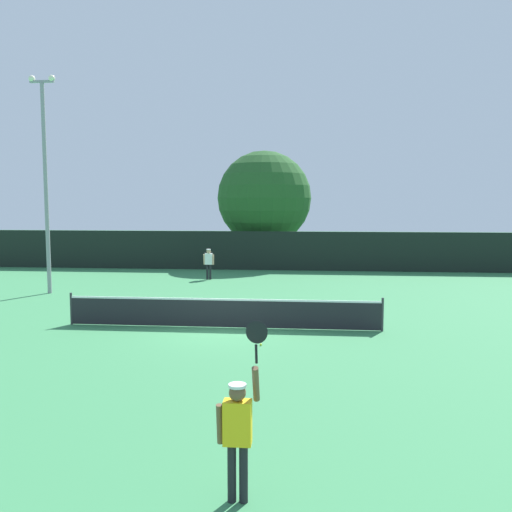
% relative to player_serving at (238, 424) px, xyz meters
% --- Properties ---
extents(ground_plane, '(120.00, 120.00, 0.00)m').
position_rel_player_serving_xyz_m(ground_plane, '(-1.83, 10.20, -1.09)').
color(ground_plane, '#387F4C').
extents(tennis_net, '(10.30, 0.08, 1.07)m').
position_rel_player_serving_xyz_m(tennis_net, '(-1.83, 10.20, -0.58)').
color(tennis_net, '#232328').
rests_on(tennis_net, ground).
extents(perimeter_fence, '(35.63, 0.12, 2.34)m').
position_rel_player_serving_xyz_m(perimeter_fence, '(-1.83, 25.46, 0.08)').
color(perimeter_fence, black).
rests_on(perimeter_fence, ground).
extents(player_serving, '(0.68, 0.39, 2.50)m').
position_rel_player_serving_xyz_m(player_serving, '(0.00, 0.00, 0.00)').
color(player_serving, yellow).
rests_on(player_serving, ground).
extents(player_receiving, '(0.57, 0.24, 1.61)m').
position_rel_player_serving_xyz_m(player_receiving, '(-4.29, 21.18, -0.11)').
color(player_receiving, white).
rests_on(player_receiving, ground).
extents(tennis_ball, '(0.07, 0.07, 0.07)m').
position_rel_player_serving_xyz_m(tennis_ball, '(-0.39, 8.08, -1.06)').
color(tennis_ball, '#CCE033').
rests_on(tennis_ball, ground).
extents(light_pole, '(1.18, 0.28, 9.57)m').
position_rel_player_serving_xyz_m(light_pole, '(-10.64, 16.18, 4.27)').
color(light_pole, gray).
rests_on(light_pole, ground).
extents(large_tree, '(6.14, 6.14, 7.43)m').
position_rel_player_serving_xyz_m(large_tree, '(-1.95, 28.68, 3.26)').
color(large_tree, brown).
rests_on(large_tree, ground).
extents(parked_car_near, '(1.93, 4.21, 1.69)m').
position_rel_player_serving_xyz_m(parked_car_near, '(-9.33, 32.09, -0.32)').
color(parked_car_near, '#B7B7BC').
rests_on(parked_car_near, ground).
extents(parked_car_mid, '(2.35, 4.38, 1.69)m').
position_rel_player_serving_xyz_m(parked_car_mid, '(8.16, 31.69, -0.32)').
color(parked_car_mid, navy).
rests_on(parked_car_mid, ground).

